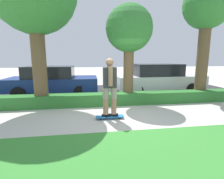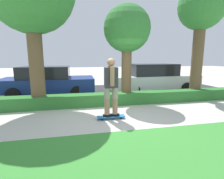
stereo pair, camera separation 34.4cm
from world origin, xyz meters
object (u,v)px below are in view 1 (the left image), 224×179
skater_person (110,86)px  parked_car_front (52,81)px  tree_far (207,10)px  tree_mid (129,31)px  skateboard (110,117)px  parked_car_middle (157,78)px

skater_person → parked_car_front: (-2.31, 3.72, -0.27)m
skater_person → tree_far: (4.29, 1.88, 2.74)m
tree_mid → tree_far: size_ratio=0.78×
tree_far → parked_car_front: bearing=164.4°
tree_mid → skateboard: bearing=-119.4°
parked_car_middle → skateboard: bearing=-131.4°
parked_car_middle → tree_mid: bearing=-138.7°
tree_mid → parked_car_front: bearing=149.9°
skateboard → parked_car_middle: parked_car_middle is taller
skater_person → parked_car_middle: skater_person is taller
tree_mid → tree_far: bearing=1.5°
tree_far → parked_car_middle: 3.71m
skateboard → skater_person: size_ratio=0.49×
skateboard → parked_car_middle: (3.08, 3.73, 0.71)m
skateboard → tree_far: bearing=23.6°
parked_car_middle → parked_car_front: bearing=178.4°
parked_car_front → parked_car_middle: parked_car_middle is taller
skater_person → tree_far: bearing=23.6°
skateboard → tree_far: size_ratio=0.17×
tree_mid → parked_car_middle: tree_mid is taller
skater_person → tree_far: 5.43m
skater_person → tree_mid: tree_mid is taller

